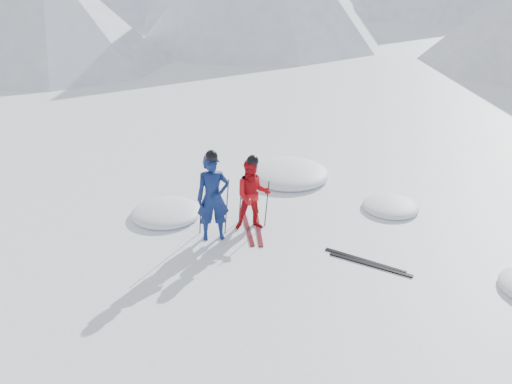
{
  "coord_description": "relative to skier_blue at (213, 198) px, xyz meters",
  "views": [
    {
      "loc": [
        -1.27,
        -9.67,
        5.8
      ],
      "look_at": [
        -2.1,
        0.5,
        1.1
      ],
      "focal_mm": 38.0,
      "sensor_mm": 36.0,
      "label": 1
    }
  ],
  "objects": [
    {
      "name": "skier_blue",
      "position": [
        0.0,
        0.0,
        0.0
      ],
      "size": [
        0.79,
        0.62,
        1.9
      ],
      "primitive_type": "imported",
      "rotation": [
        0.0,
        0.0,
        0.26
      ],
      "color": "#0D1D52",
      "rests_on": "ground"
    },
    {
      "name": "pole_red_right",
      "position": [
        1.09,
        0.66,
        -0.41
      ],
      "size": [
        0.11,
        0.08,
        1.08
      ],
      "primitive_type": "cylinder",
      "rotation": [
        -0.05,
        0.08,
        0.0
      ],
      "color": "black",
      "rests_on": "ground"
    },
    {
      "name": "ski_loose_a",
      "position": [
        3.15,
        -0.7,
        -0.94
      ],
      "size": [
        1.55,
        0.86,
        0.03
      ],
      "primitive_type": "cube",
      "rotation": [
        0.0,
        0.0,
        1.09
      ],
      "color": "black",
      "rests_on": "ground"
    },
    {
      "name": "ground",
      "position": [
        3.0,
        -0.45,
        -0.95
      ],
      "size": [
        160.0,
        160.0,
        0.0
      ],
      "primitive_type": "plane",
      "color": "white",
      "rests_on": "ground"
    },
    {
      "name": "ski_loose_b",
      "position": [
        3.25,
        -0.85,
        -0.94
      ],
      "size": [
        1.57,
        0.81,
        0.03
      ],
      "primitive_type": "cube",
      "rotation": [
        0.0,
        0.0,
        1.13
      ],
      "color": "black",
      "rests_on": "ground"
    },
    {
      "name": "pole_red_left",
      "position": [
        0.49,
        0.76,
        -0.41
      ],
      "size": [
        0.11,
        0.09,
        1.08
      ],
      "primitive_type": "cylinder",
      "rotation": [
        0.06,
        0.08,
        0.0
      ],
      "color": "black",
      "rests_on": "ground"
    },
    {
      "name": "ski_worn_right",
      "position": [
        0.91,
        0.51,
        -0.94
      ],
      "size": [
        0.35,
        1.69,
        0.03
      ],
      "primitive_type": "cube",
      "rotation": [
        0.0,
        0.0,
        0.16
      ],
      "color": "black",
      "rests_on": "ground"
    },
    {
      "name": "pole_blue_left",
      "position": [
        -0.3,
        0.15,
        -0.32
      ],
      "size": [
        0.13,
        0.09,
        1.27
      ],
      "primitive_type": "cylinder",
      "rotation": [
        0.05,
        0.08,
        0.0
      ],
      "color": "black",
      "rests_on": "ground"
    },
    {
      "name": "snow_lumps",
      "position": [
        1.8,
        2.09,
        -0.95
      ],
      "size": [
        8.97,
        6.69,
        0.49
      ],
      "color": "white",
      "rests_on": "ground"
    },
    {
      "name": "ski_worn_left",
      "position": [
        0.67,
        0.51,
        -0.94
      ],
      "size": [
        0.47,
        1.68,
        0.03
      ],
      "primitive_type": "cube",
      "rotation": [
        0.0,
        0.0,
        0.23
      ],
      "color": "black",
      "rests_on": "ground"
    },
    {
      "name": "skier_red",
      "position": [
        0.79,
        0.51,
        -0.14
      ],
      "size": [
        0.89,
        0.76,
        1.63
      ],
      "primitive_type": "imported",
      "rotation": [
        0.0,
        0.0,
        0.19
      ],
      "color": "#B70E14",
      "rests_on": "ground"
    },
    {
      "name": "pole_blue_right",
      "position": [
        0.25,
        0.25,
        -0.32
      ],
      "size": [
        0.13,
        0.07,
        1.27
      ],
      "primitive_type": "cylinder",
      "rotation": [
        -0.04,
        0.08,
        0.0
      ],
      "color": "black",
      "rests_on": "ground"
    }
  ]
}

